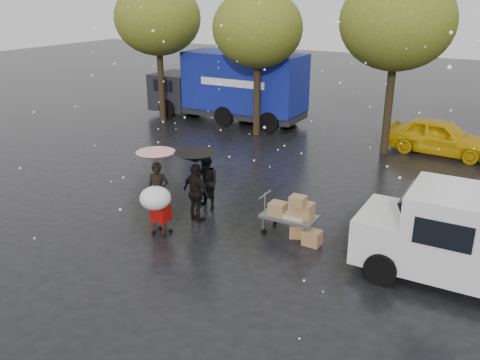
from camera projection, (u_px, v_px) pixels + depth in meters
The scene contains 14 objects.
ground at pixel (201, 233), 14.16m from camera, with size 90.00×90.00×0.00m, color black.
person_pink at pixel (158, 191), 14.73m from camera, with size 0.64×0.42×1.76m, color black.
person_middle at pixel (207, 183), 15.47m from camera, with size 0.83×0.65×1.71m, color black.
person_black at pixel (196, 193), 14.62m from camera, with size 1.04×0.43×1.77m, color black.
umbrella_pink at pixel (156, 157), 14.37m from camera, with size 1.12×1.12×2.09m.
umbrella_black at pixel (195, 158), 14.24m from camera, with size 1.18×1.18×2.10m.
vendor_cart at pixel (292, 211), 13.77m from camera, with size 1.52×0.80×1.27m.
shopping_cart at pixel (156, 201), 13.61m from camera, with size 0.84×0.84×1.46m.
white_van at pixel (477, 239), 11.28m from camera, with size 4.91×2.18×2.20m.
blue_truck at pixel (230, 87), 25.86m from camera, with size 8.30×2.60×3.50m.
box_ground_near at pixel (312, 238), 13.44m from camera, with size 0.46×0.37×0.41m, color olive.
box_ground_far at pixel (298, 230), 13.90m from camera, with size 0.49×0.38×0.38m, color olive.
yellow_taxi at pixel (440, 137), 20.82m from camera, with size 1.74×4.31×1.47m, color #E1AF0B.
tree_row at pixel (323, 25), 20.78m from camera, with size 21.60×4.40×7.12m.
Camera 1 is at (7.24, -10.55, 6.34)m, focal length 38.00 mm.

